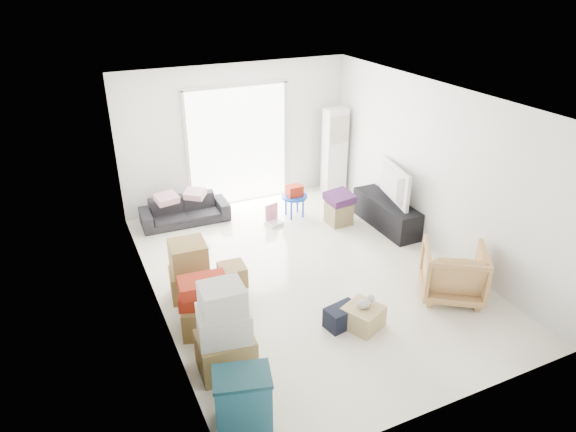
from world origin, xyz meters
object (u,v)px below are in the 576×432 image
(tv_console, at_px, (386,213))
(storage_bins, at_px, (243,400))
(ac_tower, at_px, (335,151))
(armchair, at_px, (454,270))
(sofa, at_px, (184,207))
(kids_table, at_px, (294,195))
(television, at_px, (388,197))
(wood_crate, at_px, (363,317))
(ottoman, at_px, (339,213))

(tv_console, bearing_deg, storage_bins, -141.22)
(ac_tower, bearing_deg, storage_bins, -127.75)
(armchair, xyz_separation_m, storage_bins, (-3.50, -0.93, -0.09))
(sofa, relative_size, armchair, 1.85)
(sofa, distance_m, kids_table, 2.03)
(sofa, bearing_deg, television, -25.35)
(armchair, bearing_deg, wood_crate, 37.03)
(tv_console, relative_size, storage_bins, 2.30)
(ottoman, bearing_deg, wood_crate, -113.85)
(television, distance_m, armchair, 2.25)
(kids_table, height_order, wood_crate, kids_table)
(sofa, bearing_deg, ottoman, -23.63)
(storage_bins, bearing_deg, wood_crate, 23.38)
(ottoman, xyz_separation_m, wood_crate, (-1.21, -2.74, -0.05))
(ac_tower, xyz_separation_m, ottoman, (-0.66, -1.37, -0.67))
(tv_console, distance_m, kids_table, 1.71)
(ac_tower, relative_size, sofa, 1.10)
(sofa, distance_m, ottoman, 2.82)
(armchair, bearing_deg, sofa, -19.60)
(armchair, relative_size, storage_bins, 1.29)
(ottoman, relative_size, wood_crate, 0.91)
(armchair, relative_size, ottoman, 2.12)
(ac_tower, bearing_deg, tv_console, -88.44)
(television, bearing_deg, wood_crate, 152.37)
(ac_tower, distance_m, wood_crate, 4.58)
(television, height_order, storage_bins, storage_bins)
(television, distance_m, kids_table, 1.71)
(tv_console, height_order, ottoman, tv_console)
(ac_tower, height_order, television, ac_tower)
(armchair, height_order, kids_table, armchair)
(tv_console, height_order, storage_bins, storage_bins)
(tv_console, bearing_deg, armchair, -100.39)
(television, distance_m, ottoman, 0.93)
(ac_tower, height_order, kids_table, ac_tower)
(sofa, xyz_separation_m, kids_table, (1.93, -0.61, 0.13))
(television, xyz_separation_m, ottoman, (-0.71, 0.46, -0.38))
(ac_tower, relative_size, television, 1.55)
(storage_bins, distance_m, ottoman, 4.81)
(ac_tower, distance_m, television, 1.86)
(kids_table, bearing_deg, armchair, -74.45)
(sofa, height_order, storage_bins, storage_bins)
(armchair, distance_m, wood_crate, 1.55)
(sofa, distance_m, armchair, 4.82)
(sofa, height_order, armchair, armchair)
(television, bearing_deg, tv_console, 0.00)
(tv_console, height_order, television, television)
(television, relative_size, ottoman, 2.80)
(tv_console, height_order, armchair, armchair)
(ottoman, bearing_deg, tv_console, -33.16)
(tv_console, bearing_deg, ottoman, 146.84)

